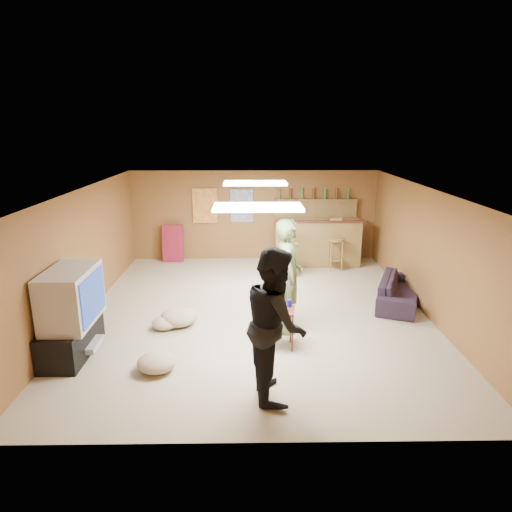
{
  "coord_description": "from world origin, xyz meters",
  "views": [
    {
      "loc": [
        -0.12,
        -7.59,
        3.22
      ],
      "look_at": [
        0.0,
        0.2,
        1.0
      ],
      "focal_mm": 32.0,
      "sensor_mm": 36.0,
      "label": 1
    }
  ],
  "objects_px": {
    "person_black": "(275,323)",
    "tray_table": "(278,328)",
    "bar_counter": "(317,242)",
    "sofa": "(400,291)",
    "tv_body": "(71,296)",
    "person_olive": "(288,276)"
  },
  "relations": [
    {
      "from": "person_black",
      "to": "tray_table",
      "type": "bearing_deg",
      "value": -10.83
    },
    {
      "from": "bar_counter",
      "to": "tray_table",
      "type": "distance_m",
      "value": 4.45
    },
    {
      "from": "sofa",
      "to": "tv_body",
      "type": "bearing_deg",
      "value": 132.01
    },
    {
      "from": "tv_body",
      "to": "bar_counter",
      "type": "distance_m",
      "value": 6.09
    },
    {
      "from": "tray_table",
      "to": "person_black",
      "type": "bearing_deg",
      "value": -95.56
    },
    {
      "from": "tv_body",
      "to": "person_black",
      "type": "xyz_separation_m",
      "value": [
        2.84,
        -1.05,
        0.04
      ]
    },
    {
      "from": "bar_counter",
      "to": "sofa",
      "type": "bearing_deg",
      "value": -64.72
    },
    {
      "from": "person_olive",
      "to": "tv_body",
      "type": "bearing_deg",
      "value": 103.21
    },
    {
      "from": "bar_counter",
      "to": "sofa",
      "type": "distance_m",
      "value": 2.83
    },
    {
      "from": "bar_counter",
      "to": "person_olive",
      "type": "xyz_separation_m",
      "value": [
        -1.0,
        -3.67,
        0.38
      ]
    },
    {
      "from": "tray_table",
      "to": "bar_counter",
      "type": "bearing_deg",
      "value": 74.45
    },
    {
      "from": "person_black",
      "to": "bar_counter",
      "type": "bearing_deg",
      "value": -18.65
    },
    {
      "from": "person_black",
      "to": "tray_table",
      "type": "xyz_separation_m",
      "value": [
        0.12,
        1.22,
        -0.63
      ]
    },
    {
      "from": "person_black",
      "to": "tv_body",
      "type": "bearing_deg",
      "value": 64.39
    },
    {
      "from": "bar_counter",
      "to": "tray_table",
      "type": "height_order",
      "value": "bar_counter"
    },
    {
      "from": "sofa",
      "to": "tray_table",
      "type": "distance_m",
      "value": 2.96
    },
    {
      "from": "person_black",
      "to": "person_olive",
      "type": "bearing_deg",
      "value": -14.83
    },
    {
      "from": "bar_counter",
      "to": "sofa",
      "type": "relative_size",
      "value": 1.16
    },
    {
      "from": "sofa",
      "to": "tray_table",
      "type": "bearing_deg",
      "value": 148.38
    },
    {
      "from": "tv_body",
      "to": "tray_table",
      "type": "relative_size",
      "value": 1.8
    },
    {
      "from": "bar_counter",
      "to": "person_black",
      "type": "height_order",
      "value": "person_black"
    },
    {
      "from": "person_black",
      "to": "tray_table",
      "type": "height_order",
      "value": "person_black"
    }
  ]
}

